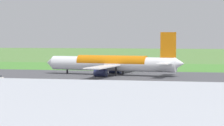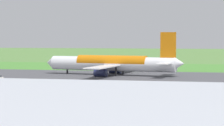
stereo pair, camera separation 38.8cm
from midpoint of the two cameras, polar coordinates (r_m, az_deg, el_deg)
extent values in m
plane|color=#547F3D|center=(173.14, -1.80, -1.47)|extent=(800.00, 800.00, 0.00)
cube|color=#47474C|center=(173.14, -1.80, -1.46)|extent=(600.00, 41.12, 0.06)
cube|color=gray|center=(104.82, -11.05, -4.56)|extent=(440.00, 110.00, 0.05)
cube|color=#478534|center=(209.63, 0.59, -0.65)|extent=(600.00, 80.00, 0.04)
cylinder|color=white|center=(171.69, -0.06, -0.10)|extent=(48.24, 12.34, 5.20)
cone|color=white|center=(182.13, -7.61, 0.06)|extent=(3.71, 5.33, 4.94)
cone|color=white|center=(164.59, 8.19, -0.07)|extent=(4.12, 4.89, 4.42)
cube|color=orange|center=(165.26, 6.82, 2.21)|extent=(5.61, 1.33, 9.00)
cube|color=white|center=(160.15, 6.35, -0.07)|extent=(5.30, 9.50, 0.36)
cube|color=white|center=(170.83, 7.24, 0.13)|extent=(5.30, 9.50, 0.36)
cube|color=white|center=(161.10, -1.09, -0.46)|extent=(9.23, 22.65, 0.35)
cube|color=white|center=(181.72, 1.44, -0.05)|extent=(9.23, 22.65, 0.35)
cylinder|color=#23284C|center=(165.43, -1.46, -1.23)|extent=(4.87, 3.44, 2.80)
cylinder|color=#23284C|center=(179.41, 0.32, -0.88)|extent=(4.87, 3.44, 2.80)
cylinder|color=black|center=(179.00, -5.55, -0.78)|extent=(0.70, 0.70, 3.42)
cylinder|color=black|center=(167.07, 0.42, -1.05)|extent=(0.70, 0.70, 3.42)
cylinder|color=black|center=(174.60, 1.32, -0.86)|extent=(0.70, 0.70, 3.42)
cylinder|color=orange|center=(171.66, -0.06, 0.07)|extent=(26.89, 9.12, 5.23)
cylinder|color=black|center=(155.37, -13.37, -1.97)|extent=(0.47, 0.67, 0.64)
cylinder|color=slate|center=(213.91, -1.91, -0.36)|extent=(0.10, 0.10, 1.65)
cube|color=red|center=(213.86, -1.91, -0.05)|extent=(0.60, 0.04, 0.60)
cone|color=orange|center=(210.51, -4.33, -0.57)|extent=(0.40, 0.40, 0.55)
camera|label=1|loc=(0.19, -90.06, 0.00)|focal=74.81mm
camera|label=2|loc=(0.19, 89.94, 0.00)|focal=74.81mm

